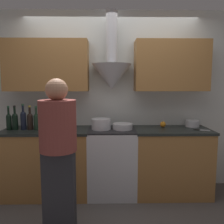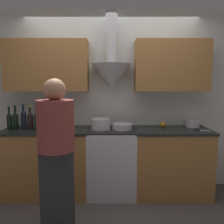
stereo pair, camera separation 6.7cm
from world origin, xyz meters
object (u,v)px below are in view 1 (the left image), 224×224
object	(u,v)px
mixing_bowl	(123,126)
orange_fruit	(163,124)
wine_bottle_2	(23,119)
person_foreground_left	(58,152)
stove_range	(112,161)
wine_bottle_4	(36,121)
wine_bottle_0	(9,121)
wine_bottle_1	(15,120)
stock_pot	(101,124)
wine_bottle_3	(30,120)
saucepan	(192,123)

from	to	relation	value
mixing_bowl	orange_fruit	size ratio (longest dim) A/B	3.31
wine_bottle_2	person_foreground_left	xyz separation A→B (m)	(0.66, -0.91, -0.19)
stove_range	wine_bottle_4	distance (m)	1.18
orange_fruit	wine_bottle_4	bearing A→B (deg)	-174.93
wine_bottle_2	person_foreground_left	world-z (taller)	person_foreground_left
stove_range	mixing_bowl	size ratio (longest dim) A/B	3.43
wine_bottle_0	mixing_bowl	distance (m)	1.55
wine_bottle_1	stock_pot	bearing A→B (deg)	0.08
stove_range	wine_bottle_4	xyz separation A→B (m)	(-1.03, -0.02, 0.59)
stove_range	person_foreground_left	bearing A→B (deg)	-120.55
orange_fruit	wine_bottle_1	bearing A→B (deg)	-175.98
wine_bottle_0	wine_bottle_3	size ratio (longest dim) A/B	0.99
stove_range	wine_bottle_1	size ratio (longest dim) A/B	2.82
wine_bottle_1	stove_range	bearing A→B (deg)	0.56
wine_bottle_0	wine_bottle_3	distance (m)	0.28
stock_pot	wine_bottle_2	bearing A→B (deg)	-179.78
wine_bottle_2	person_foreground_left	distance (m)	1.14
stock_pot	mixing_bowl	world-z (taller)	stock_pot
wine_bottle_4	mixing_bowl	distance (m)	1.18
wine_bottle_1	stock_pot	xyz separation A→B (m)	(1.17, 0.00, -0.06)
wine_bottle_4	person_foreground_left	size ratio (longest dim) A/B	0.20
wine_bottle_1	stock_pot	world-z (taller)	wine_bottle_1
wine_bottle_1	person_foreground_left	bearing A→B (deg)	-49.91
wine_bottle_0	wine_bottle_2	size ratio (longest dim) A/B	0.92
wine_bottle_3	stove_range	bearing A→B (deg)	0.31
stock_pot	person_foreground_left	distance (m)	1.01
orange_fruit	saucepan	world-z (taller)	saucepan
orange_fruit	person_foreground_left	world-z (taller)	person_foreground_left
wine_bottle_3	stock_pot	size ratio (longest dim) A/B	1.24
stove_range	orange_fruit	xyz separation A→B (m)	(0.74, 0.13, 0.50)
mixing_bowl	saucepan	xyz separation A→B (m)	(1.03, 0.18, 0.01)
wine_bottle_2	mixing_bowl	bearing A→B (deg)	0.04
stock_pot	wine_bottle_1	bearing A→B (deg)	-179.92
wine_bottle_4	mixing_bowl	world-z (taller)	wine_bottle_4
person_foreground_left	wine_bottle_4	bearing A→B (deg)	117.95
stock_pot	person_foreground_left	xyz separation A→B (m)	(-0.40, -0.92, -0.12)
wine_bottle_2	wine_bottle_4	distance (m)	0.18
stove_range	wine_bottle_2	world-z (taller)	wine_bottle_2
stove_range	wine_bottle_0	world-z (taller)	wine_bottle_0
wine_bottle_2	wine_bottle_4	world-z (taller)	wine_bottle_2
wine_bottle_4	orange_fruit	world-z (taller)	wine_bottle_4
saucepan	wine_bottle_3	bearing A→B (deg)	-175.76
mixing_bowl	orange_fruit	xyz separation A→B (m)	(0.59, 0.15, 0.00)
mixing_bowl	saucepan	distance (m)	1.04
stove_range	wine_bottle_1	xyz separation A→B (m)	(-1.32, -0.01, 0.59)
stove_range	saucepan	distance (m)	1.29
stock_pot	saucepan	size ratio (longest dim) A/B	1.34
stove_range	wine_bottle_0	distance (m)	1.52
wine_bottle_2	stove_range	bearing A→B (deg)	0.72
wine_bottle_2	saucepan	bearing A→B (deg)	4.31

